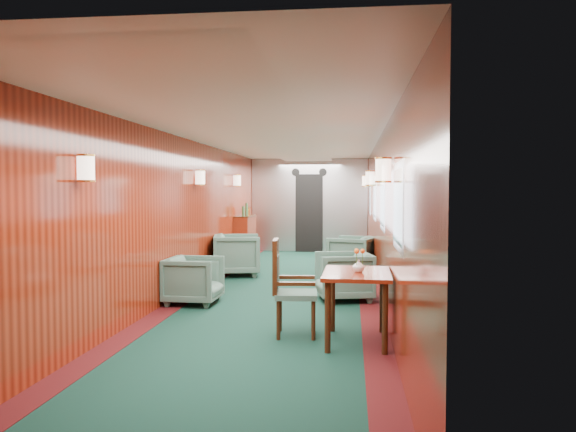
% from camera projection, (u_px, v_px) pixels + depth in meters
% --- Properties ---
extents(room, '(12.00, 12.10, 2.40)m').
position_uv_depth(room, '(281.00, 187.00, 8.58)').
color(room, '#0D3225').
rests_on(room, ground).
extents(bulkhead, '(2.98, 0.17, 2.39)m').
position_uv_depth(bulkhead, '(309.00, 206.00, 14.47)').
color(bulkhead, '#B6B8BD').
rests_on(bulkhead, ground).
extents(windows_right, '(0.02, 8.60, 0.80)m').
position_uv_depth(windows_right, '(378.00, 199.00, 8.67)').
color(windows_right, '#ADB0B4').
rests_on(windows_right, ground).
extents(wall_sconces, '(2.97, 7.97, 0.25)m').
position_uv_depth(wall_sconces, '(285.00, 178.00, 9.13)').
color(wall_sconces, '#FFE3C6').
rests_on(wall_sconces, ground).
extents(dining_table, '(0.71, 1.00, 0.74)m').
position_uv_depth(dining_table, '(357.00, 283.00, 5.85)').
color(dining_table, maroon).
rests_on(dining_table, ground).
extents(side_chair, '(0.51, 0.53, 1.06)m').
position_uv_depth(side_chair, '(287.00, 283.00, 6.13)').
color(side_chair, '#1B3F38').
rests_on(side_chair, ground).
extents(credenza, '(0.35, 1.13, 1.29)m').
position_uv_depth(credenza, '(245.00, 237.00, 12.82)').
color(credenza, maroon).
rests_on(credenza, ground).
extents(flower_vase, '(0.16, 0.16, 0.13)m').
position_uv_depth(flower_vase, '(359.00, 266.00, 5.83)').
color(flower_vase, silver).
rests_on(flower_vase, dining_table).
extents(armchair_left_near, '(0.75, 0.73, 0.67)m').
position_uv_depth(armchair_left_near, '(194.00, 280.00, 7.84)').
color(armchair_left_near, '#1B3F38').
rests_on(armchair_left_near, ground).
extents(armchair_left_far, '(1.01, 0.99, 0.78)m').
position_uv_depth(armchair_left_far, '(237.00, 255.00, 10.44)').
color(armchair_left_far, '#1B3F38').
rests_on(armchair_left_far, ground).
extents(armchair_right_near, '(0.91, 0.90, 0.70)m').
position_uv_depth(armchair_right_near, '(344.00, 276.00, 8.10)').
color(armchair_right_near, '#1B3F38').
rests_on(armchair_right_near, ground).
extents(armchair_right_far, '(1.01, 0.99, 0.73)m').
position_uv_depth(armchair_right_far, '(352.00, 255.00, 10.60)').
color(armchair_right_far, '#1B3F38').
rests_on(armchair_right_far, ground).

